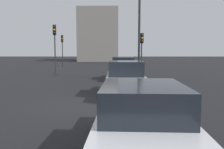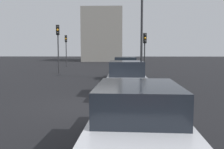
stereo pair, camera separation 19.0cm
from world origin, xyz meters
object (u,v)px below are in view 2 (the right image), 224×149
object	(u,v)px
street_lamp_kerbside	(142,21)
traffic_light_near_right	(145,45)
car_white_left_third	(137,121)
traffic_light_far_left	(66,44)
car_silver_left_second	(126,79)
traffic_light_near_left	(58,39)
car_teal_left_lead	(126,69)

from	to	relation	value
street_lamp_kerbside	traffic_light_near_right	bearing A→B (deg)	-9.02
car_white_left_third	traffic_light_far_left	world-z (taller)	traffic_light_far_left
traffic_light_near_right	street_lamp_kerbside	distance (m)	4.91
car_silver_left_second	traffic_light_near_right	size ratio (longest dim) A/B	1.19
car_white_left_third	traffic_light_far_left	distance (m)	27.62
car_silver_left_second	street_lamp_kerbside	world-z (taller)	street_lamp_kerbside
car_white_left_third	traffic_light_near_left	xyz separation A→B (m)	(17.05, 5.90, 2.46)
traffic_light_near_left	traffic_light_near_right	distance (m)	7.87
car_white_left_third	street_lamp_kerbside	xyz separation A→B (m)	(12.35, -1.23, 3.49)
traffic_light_near_left	traffic_light_far_left	world-z (taller)	traffic_light_near_left
traffic_light_far_left	traffic_light_near_left	bearing A→B (deg)	2.85
car_silver_left_second	traffic_light_far_left	bearing A→B (deg)	20.39
traffic_light_near_left	street_lamp_kerbside	xyz separation A→B (m)	(-4.70, -7.13, 1.03)
traffic_light_near_left	street_lamp_kerbside	size ratio (longest dim) A/B	0.62
traffic_light_near_right	street_lamp_kerbside	bearing A→B (deg)	-16.34
car_silver_left_second	car_white_left_third	distance (m)	6.55
car_silver_left_second	car_white_left_third	world-z (taller)	car_silver_left_second
car_teal_left_lead	street_lamp_kerbside	size ratio (longest dim) A/B	0.59
car_white_left_third	traffic_light_far_left	bearing A→B (deg)	17.58
car_teal_left_lead	car_white_left_third	distance (m)	13.01
car_teal_left_lead	traffic_light_near_right	world-z (taller)	traffic_light_near_right
street_lamp_kerbside	car_white_left_third	bearing A→B (deg)	174.31
traffic_light_near_left	traffic_light_near_right	bearing A→B (deg)	83.49
car_silver_left_second	traffic_light_near_left	world-z (taller)	traffic_light_near_left
traffic_light_near_left	street_lamp_kerbside	bearing A→B (deg)	50.83
car_teal_left_lead	traffic_light_far_left	world-z (taller)	traffic_light_far_left
traffic_light_far_left	street_lamp_kerbside	bearing A→B (deg)	25.56
street_lamp_kerbside	car_silver_left_second	bearing A→B (deg)	167.92
traffic_light_near_right	traffic_light_near_left	bearing A→B (deg)	-98.06
traffic_light_near_right	traffic_light_far_left	size ratio (longest dim) A/B	0.89
car_silver_left_second	traffic_light_near_left	size ratio (longest dim) A/B	0.98
traffic_light_near_left	car_silver_left_second	bearing A→B (deg)	23.49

